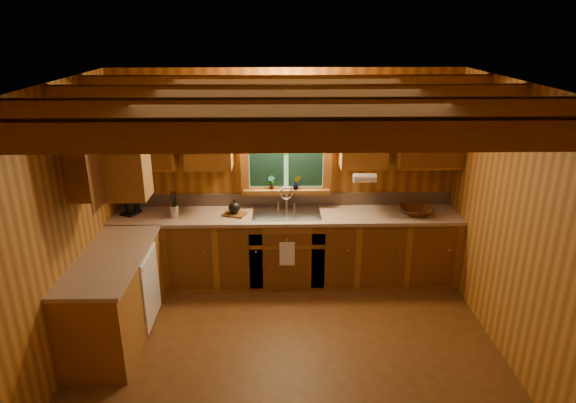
# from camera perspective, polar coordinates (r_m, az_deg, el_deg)

# --- Properties ---
(room) EXTENTS (4.20, 4.20, 4.20)m
(room) POSITION_cam_1_polar(r_m,az_deg,el_deg) (4.33, 0.23, -4.28)
(room) COLOR brown
(room) RESTS_ON ground
(ceiling_beams) EXTENTS (4.20, 2.54, 0.18)m
(ceiling_beams) POSITION_cam_1_polar(r_m,az_deg,el_deg) (3.99, 0.25, 11.48)
(ceiling_beams) COLOR brown
(ceiling_beams) RESTS_ON room
(base_cabinets) EXTENTS (4.20, 2.22, 0.86)m
(base_cabinets) POSITION_cam_1_polar(r_m,az_deg,el_deg) (5.88, -4.96, -6.84)
(base_cabinets) COLOR brown
(base_cabinets) RESTS_ON ground
(countertop) EXTENTS (4.20, 2.24, 0.04)m
(countertop) POSITION_cam_1_polar(r_m,az_deg,el_deg) (5.69, -4.95, -2.77)
(countertop) COLOR tan
(countertop) RESTS_ON base_cabinets
(backsplash) EXTENTS (4.20, 0.02, 0.16)m
(backsplash) POSITION_cam_1_polar(r_m,az_deg,el_deg) (6.20, -0.22, 0.26)
(backsplash) COLOR #9F856B
(backsplash) RESTS_ON room
(dishwasher_panel) EXTENTS (0.02, 0.60, 0.80)m
(dishwasher_panel) POSITION_cam_1_polar(r_m,az_deg,el_deg) (5.50, -15.68, -9.58)
(dishwasher_panel) COLOR white
(dishwasher_panel) RESTS_ON base_cabinets
(upper_cabinets) EXTENTS (4.19, 1.77, 0.78)m
(upper_cabinets) POSITION_cam_1_polar(r_m,az_deg,el_deg) (5.53, -6.05, 6.97)
(upper_cabinets) COLOR brown
(upper_cabinets) RESTS_ON room
(window) EXTENTS (1.12, 0.08, 1.00)m
(window) POSITION_cam_1_polar(r_m,az_deg,el_deg) (6.01, -0.22, 5.12)
(window) COLOR brown
(window) RESTS_ON room
(window_sill) EXTENTS (1.06, 0.14, 0.04)m
(window_sill) POSITION_cam_1_polar(r_m,az_deg,el_deg) (6.09, -0.21, 1.29)
(window_sill) COLOR brown
(window_sill) RESTS_ON room
(wall_sconce) EXTENTS (0.45, 0.21, 0.17)m
(wall_sconce) POSITION_cam_1_polar(r_m,az_deg,el_deg) (5.76, -0.21, 10.92)
(wall_sconce) COLOR black
(wall_sconce) RESTS_ON room
(paper_towel_roll) EXTENTS (0.27, 0.11, 0.11)m
(paper_towel_roll) POSITION_cam_1_polar(r_m,az_deg,el_deg) (5.82, 8.94, 2.73)
(paper_towel_roll) COLOR white
(paper_towel_roll) RESTS_ON upper_cabinets
(dish_towel) EXTENTS (0.18, 0.01, 0.30)m
(dish_towel) POSITION_cam_1_polar(r_m,az_deg,el_deg) (5.81, -0.10, -6.11)
(dish_towel) COLOR white
(dish_towel) RESTS_ON base_cabinets
(sink) EXTENTS (0.82, 0.48, 0.43)m
(sink) POSITION_cam_1_polar(r_m,az_deg,el_deg) (5.98, -0.17, -1.79)
(sink) COLOR silver
(sink) RESTS_ON countertop
(coffee_maker) EXTENTS (0.17, 0.22, 0.30)m
(coffee_maker) POSITION_cam_1_polar(r_m,az_deg,el_deg) (6.22, -17.88, -0.01)
(coffee_maker) COLOR black
(coffee_maker) RESTS_ON countertop
(utensil_crock) EXTENTS (0.11, 0.11, 0.32)m
(utensil_crock) POSITION_cam_1_polar(r_m,az_deg,el_deg) (6.00, -13.12, -1.00)
(utensil_crock) COLOR silver
(utensil_crock) RESTS_ON countertop
(cutting_board) EXTENTS (0.31, 0.26, 0.02)m
(cutting_board) POSITION_cam_1_polar(r_m,az_deg,el_deg) (5.94, -6.25, -1.47)
(cutting_board) COLOR brown
(cutting_board) RESTS_ON countertop
(teakettle) EXTENTS (0.14, 0.14, 0.18)m
(teakettle) POSITION_cam_1_polar(r_m,az_deg,el_deg) (5.91, -6.28, -0.72)
(teakettle) COLOR black
(teakettle) RESTS_ON cutting_board
(wicker_basket) EXTENTS (0.40, 0.40, 0.09)m
(wicker_basket) POSITION_cam_1_polar(r_m,az_deg,el_deg) (6.12, 14.65, -1.02)
(wicker_basket) COLOR #48230C
(wicker_basket) RESTS_ON countertop
(potted_plant_left) EXTENTS (0.10, 0.08, 0.17)m
(potted_plant_left) POSITION_cam_1_polar(r_m,az_deg,el_deg) (6.05, -1.93, 2.21)
(potted_plant_left) COLOR brown
(potted_plant_left) RESTS_ON window_sill
(potted_plant_right) EXTENTS (0.11, 0.10, 0.18)m
(potted_plant_right) POSITION_cam_1_polar(r_m,az_deg,el_deg) (6.04, 1.00, 2.22)
(potted_plant_right) COLOR brown
(potted_plant_right) RESTS_ON window_sill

